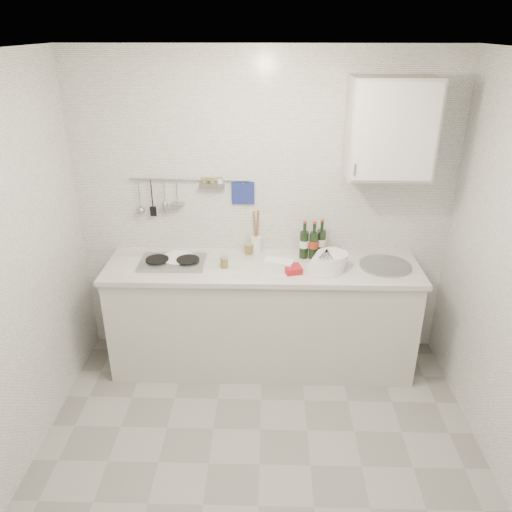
{
  "coord_description": "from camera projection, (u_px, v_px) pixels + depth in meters",
  "views": [
    {
      "loc": [
        0.04,
        -2.38,
        2.62
      ],
      "look_at": [
        -0.05,
        0.9,
        1.09
      ],
      "focal_mm": 35.0,
      "sensor_mm": 36.0,
      "label": 1
    }
  ],
  "objects": [
    {
      "name": "strawberry_punnet",
      "position": [
        293.0,
        269.0,
        3.75
      ],
      "size": [
        0.15,
        0.15,
        0.05
      ],
      "primitive_type": "cube",
      "rotation": [
        0.0,
        0.0,
        0.25
      ],
      "color": "red",
      "rests_on": "counter"
    },
    {
      "name": "counter",
      "position": [
        263.0,
        318.0,
        4.08
      ],
      "size": [
        2.44,
        0.64,
        0.96
      ],
      "color": "beige",
      "rests_on": "floor"
    },
    {
      "name": "plate_stack_sink",
      "position": [
        329.0,
        262.0,
        3.79
      ],
      "size": [
        0.31,
        0.3,
        0.13
      ],
      "rotation": [
        0.0,
        0.0,
        -0.16
      ],
      "color": "white",
      "rests_on": "counter"
    },
    {
      "name": "wall_cabinet",
      "position": [
        390.0,
        128.0,
        3.53
      ],
      "size": [
        0.6,
        0.38,
        0.7
      ],
      "color": "beige",
      "rests_on": "back_wall"
    },
    {
      "name": "back_wall",
      "position": [
        263.0,
        212.0,
        4.01
      ],
      "size": [
        3.0,
        0.02,
        2.5
      ],
      "primitive_type": "cube",
      "color": "silver",
      "rests_on": "floor"
    },
    {
      "name": "jar_b",
      "position": [
        323.0,
        248.0,
        4.07
      ],
      "size": [
        0.06,
        0.06,
        0.07
      ],
      "rotation": [
        0.0,
        0.0,
        0.4
      ],
      "color": "brown",
      "rests_on": "counter"
    },
    {
      "name": "plate_stack_hob",
      "position": [
        177.0,
        259.0,
        3.93
      ],
      "size": [
        0.27,
        0.27,
        0.03
      ],
      "rotation": [
        0.0,
        0.0,
        0.19
      ],
      "color": "#5263B9",
      "rests_on": "counter"
    },
    {
      "name": "wine_bottles",
      "position": [
        313.0,
        239.0,
        3.94
      ],
      "size": [
        0.21,
        0.12,
        0.31
      ],
      "rotation": [
        0.0,
        0.0,
        0.24
      ],
      "color": "black",
      "rests_on": "counter"
    },
    {
      "name": "utensil_crock",
      "position": [
        256.0,
        242.0,
        4.06
      ],
      "size": [
        0.09,
        0.09,
        0.36
      ],
      "rotation": [
        0.0,
        0.0,
        0.24
      ],
      "color": "white",
      "rests_on": "counter"
    },
    {
      "name": "jar_d",
      "position": [
        224.0,
        262.0,
        3.82
      ],
      "size": [
        0.06,
        0.06,
        0.09
      ],
      "rotation": [
        0.0,
        0.0,
        -0.24
      ],
      "color": "brown",
      "rests_on": "counter"
    },
    {
      "name": "jar_a",
      "position": [
        249.0,
        248.0,
        4.05
      ],
      "size": [
        0.07,
        0.07,
        0.09
      ],
      "rotation": [
        0.0,
        0.0,
        0.16
      ],
      "color": "brown",
      "rests_on": "counter"
    },
    {
      "name": "butter_dish",
      "position": [
        279.0,
        264.0,
        3.81
      ],
      "size": [
        0.24,
        0.17,
        0.07
      ],
      "primitive_type": "cube",
      "rotation": [
        0.0,
        0.0,
        -0.32
      ],
      "color": "white",
      "rests_on": "counter"
    },
    {
      "name": "floor",
      "position": [
        259.0,
        464.0,
        3.27
      ],
      "size": [
        3.0,
        3.0,
        0.0
      ],
      "primitive_type": "plane",
      "color": "slate",
      "rests_on": "ground"
    },
    {
      "name": "jar_c",
      "position": [
        336.0,
        252.0,
        3.98
      ],
      "size": [
        0.07,
        0.07,
        0.1
      ],
      "rotation": [
        0.0,
        0.0,
        0.4
      ],
      "color": "brown",
      "rests_on": "counter"
    },
    {
      "name": "wall_rail",
      "position": [
        188.0,
        191.0,
        3.92
      ],
      "size": [
        0.98,
        0.09,
        0.34
      ],
      "color": "#93969B",
      "rests_on": "back_wall"
    },
    {
      "name": "ceiling",
      "position": [
        261.0,
        53.0,
        2.21
      ],
      "size": [
        3.0,
        3.0,
        0.0
      ],
      "primitive_type": "plane",
      "rotation": [
        3.14,
        0.0,
        0.0
      ],
      "color": "silver",
      "rests_on": "back_wall"
    }
  ]
}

